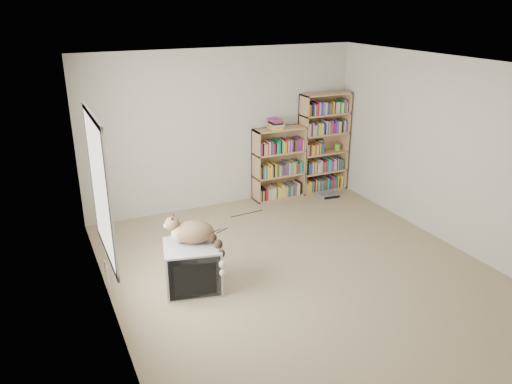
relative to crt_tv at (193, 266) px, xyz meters
name	(u,v)px	position (x,y,z in m)	size (l,w,h in m)	color
floor	(300,271)	(1.32, -0.22, -0.27)	(4.50, 5.00, 0.01)	tan
wall_back	(224,129)	(1.32, 2.28, 0.98)	(4.50, 0.02, 2.50)	beige
wall_front	(476,279)	(1.32, -2.72, 0.98)	(4.50, 0.02, 2.50)	beige
wall_left	(104,209)	(-0.93, -0.22, 0.98)	(0.02, 5.00, 2.50)	beige
wall_right	(450,153)	(3.57, -0.22, 0.98)	(0.02, 5.00, 2.50)	beige
ceiling	(308,66)	(1.32, -0.22, 2.23)	(4.50, 5.00, 0.02)	white
window	(100,188)	(-0.92, -0.02, 1.13)	(0.02, 1.22, 1.52)	white
crt_tv	(193,266)	(0.00, 0.00, 0.00)	(0.74, 0.70, 0.55)	#A5A5A8
cat	(197,236)	(0.07, 0.00, 0.37)	(0.65, 0.71, 0.58)	#392A17
bookcase_tall	(323,145)	(3.09, 2.13, 0.55)	(0.86, 0.30, 1.71)	#AD8056
bookcase_short	(278,166)	(2.23, 2.14, 0.28)	(0.88, 0.30, 1.21)	#AD8056
book_stack	(276,124)	(2.15, 2.11, 1.02)	(0.20, 0.26, 0.16)	#A3152C
green_mug	(337,147)	(3.37, 2.12, 0.48)	(0.10, 0.10, 0.11)	#71B533
framed_print	(320,145)	(3.07, 2.22, 0.53)	(0.15, 0.01, 0.20)	black
dvd_player	(327,195)	(2.98, 1.75, -0.23)	(0.34, 0.24, 0.08)	#ACABB0
wall_outlet	(106,266)	(-0.92, 0.34, 0.05)	(0.01, 0.08, 0.13)	silver
floor_cables	(227,224)	(1.01, 1.46, -0.27)	(1.20, 0.70, 0.01)	black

